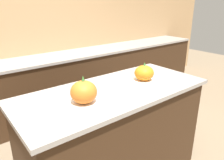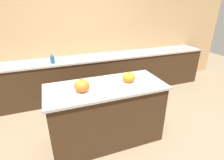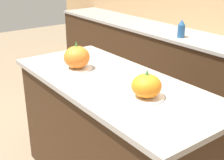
% 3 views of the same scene
% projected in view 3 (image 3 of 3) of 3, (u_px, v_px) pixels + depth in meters
% --- Properties ---
extents(kitchen_island, '(1.69, 0.74, 0.94)m').
position_uv_depth(kitchen_island, '(113.00, 139.00, 2.31)').
color(kitchen_island, '#382314').
rests_on(kitchen_island, ground_plane).
extents(pumpkin_cake_left, '(0.22, 0.22, 0.22)m').
position_uv_depth(pumpkin_cake_left, '(77.00, 58.00, 2.32)').
color(pumpkin_cake_left, white).
rests_on(pumpkin_cake_left, kitchen_island).
extents(pumpkin_cake_right, '(0.22, 0.22, 0.18)m').
position_uv_depth(pumpkin_cake_right, '(146.00, 87.00, 1.85)').
color(pumpkin_cake_right, white).
rests_on(pumpkin_cake_right, kitchen_island).
extents(bottle_tall, '(0.08, 0.08, 0.20)m').
position_uv_depth(bottle_tall, '(181.00, 29.00, 3.37)').
color(bottle_tall, '#235184').
rests_on(bottle_tall, back_counter).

